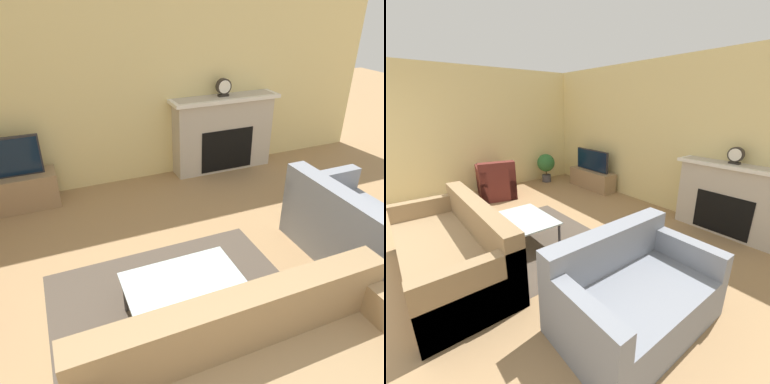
{
  "view_description": "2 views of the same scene",
  "coord_description": "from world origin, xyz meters",
  "views": [
    {
      "loc": [
        -0.66,
        -0.2,
        2.42
      ],
      "look_at": [
        0.53,
        2.63,
        0.75
      ],
      "focal_mm": 35.0,
      "sensor_mm": 36.0,
      "label": 1
    },
    {
      "loc": [
        3.23,
        0.4,
        1.9
      ],
      "look_at": [
        0.4,
        2.63,
        0.68
      ],
      "focal_mm": 24.0,
      "sensor_mm": 36.0,
      "label": 2
    }
  ],
  "objects": [
    {
      "name": "mantel_clock",
      "position": [
        1.76,
        4.45,
        1.22
      ],
      "size": [
        0.21,
        0.07,
        0.24
      ],
      "color": "#28231E",
      "rests_on": "fireplace"
    },
    {
      "name": "coffee_table",
      "position": [
        0.15,
        1.89,
        0.35
      ],
      "size": [
        0.93,
        0.62,
        0.39
      ],
      "color": "#333338",
      "rests_on": "ground_plane"
    },
    {
      "name": "area_rug",
      "position": [
        0.15,
        1.97,
        0.0
      ],
      "size": [
        2.13,
        1.82,
        0.0
      ],
      "color": "#4C4238",
      "rests_on": "ground_plane"
    },
    {
      "name": "tv_stand",
      "position": [
        -1.24,
        4.34,
        0.22
      ],
      "size": [
        1.27,
        0.37,
        0.44
      ],
      "color": "#997A56",
      "rests_on": "ground_plane"
    },
    {
      "name": "couch_loveseat",
      "position": [
        2.04,
        1.96,
        0.29
      ],
      "size": [
        0.91,
        1.46,
        0.82
      ],
      "rotation": [
        0.0,
        0.0,
        1.57
      ],
      "color": "gray",
      "rests_on": "ground_plane"
    },
    {
      "name": "wall_back",
      "position": [
        0.0,
        4.64,
        1.35
      ],
      "size": [
        8.46,
        0.06,
        2.7
      ],
      "color": "beige",
      "rests_on": "ground_plane"
    },
    {
      "name": "fireplace",
      "position": [
        1.78,
        4.45,
        0.58
      ],
      "size": [
        1.6,
        0.37,
        1.1
      ],
      "color": "#BCB2A3",
      "rests_on": "ground_plane"
    }
  ]
}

